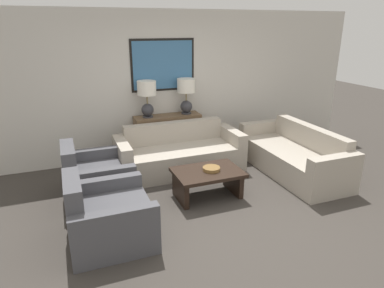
{
  "coord_description": "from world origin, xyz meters",
  "views": [
    {
      "loc": [
        -1.77,
        -3.58,
        2.38
      ],
      "look_at": [
        0.02,
        1.05,
        0.65
      ],
      "focal_mm": 32.0,
      "sensor_mm": 36.0,
      "label": 1
    }
  ],
  "objects_px": {
    "console_table": "(168,137)",
    "armchair_near_camera": "(107,218)",
    "couch_by_back_wall": "(179,155)",
    "armchair_near_back_wall": "(96,179)",
    "table_lamp_right": "(186,92)",
    "decorative_bowl": "(211,169)",
    "couch_by_side": "(294,157)",
    "coffee_table": "(208,178)",
    "table_lamp_left": "(147,95)"
  },
  "relations": [
    {
      "from": "console_table",
      "to": "table_lamp_right",
      "type": "distance_m",
      "value": 0.89
    },
    {
      "from": "table_lamp_right",
      "to": "decorative_bowl",
      "type": "height_order",
      "value": "table_lamp_right"
    },
    {
      "from": "table_lamp_right",
      "to": "decorative_bowl",
      "type": "distance_m",
      "value": 1.9
    },
    {
      "from": "couch_by_back_wall",
      "to": "table_lamp_right",
      "type": "bearing_deg",
      "value": 60.21
    },
    {
      "from": "coffee_table",
      "to": "decorative_bowl",
      "type": "relative_size",
      "value": 3.86
    },
    {
      "from": "couch_by_side",
      "to": "armchair_near_camera",
      "type": "height_order",
      "value": "armchair_near_camera"
    },
    {
      "from": "armchair_near_camera",
      "to": "console_table",
      "type": "bearing_deg",
      "value": 57.53
    },
    {
      "from": "couch_by_side",
      "to": "decorative_bowl",
      "type": "height_order",
      "value": "couch_by_side"
    },
    {
      "from": "couch_by_back_wall",
      "to": "armchair_near_back_wall",
      "type": "bearing_deg",
      "value": -160.96
    },
    {
      "from": "couch_by_side",
      "to": "armchair_near_back_wall",
      "type": "height_order",
      "value": "armchair_near_back_wall"
    },
    {
      "from": "decorative_bowl",
      "to": "armchair_near_back_wall",
      "type": "relative_size",
      "value": 0.26
    },
    {
      "from": "table_lamp_left",
      "to": "couch_by_side",
      "type": "bearing_deg",
      "value": -33.65
    },
    {
      "from": "couch_by_back_wall",
      "to": "armchair_near_camera",
      "type": "height_order",
      "value": "armchair_near_camera"
    },
    {
      "from": "table_lamp_left",
      "to": "armchair_near_back_wall",
      "type": "height_order",
      "value": "table_lamp_left"
    },
    {
      "from": "couch_by_back_wall",
      "to": "armchair_near_back_wall",
      "type": "xyz_separation_m",
      "value": [
        -1.44,
        -0.5,
        0.01
      ]
    },
    {
      "from": "armchair_near_back_wall",
      "to": "coffee_table",
      "type": "bearing_deg",
      "value": -20.58
    },
    {
      "from": "console_table",
      "to": "armchair_near_camera",
      "type": "distance_m",
      "value": 2.69
    },
    {
      "from": "couch_by_back_wall",
      "to": "table_lamp_left",
      "type": "bearing_deg",
      "value": 119.79
    },
    {
      "from": "couch_by_back_wall",
      "to": "couch_by_side",
      "type": "relative_size",
      "value": 1.0
    },
    {
      "from": "console_table",
      "to": "armchair_near_back_wall",
      "type": "bearing_deg",
      "value": -141.76
    },
    {
      "from": "console_table",
      "to": "table_lamp_right",
      "type": "xyz_separation_m",
      "value": [
        0.37,
        0.0,
        0.81
      ]
    },
    {
      "from": "table_lamp_left",
      "to": "couch_by_side",
      "type": "distance_m",
      "value": 2.73
    },
    {
      "from": "table_lamp_right",
      "to": "coffee_table",
      "type": "distance_m",
      "value": 1.97
    },
    {
      "from": "table_lamp_left",
      "to": "table_lamp_right",
      "type": "distance_m",
      "value": 0.73
    },
    {
      "from": "table_lamp_right",
      "to": "armchair_near_camera",
      "type": "bearing_deg",
      "value": -128.58
    },
    {
      "from": "table_lamp_left",
      "to": "table_lamp_right",
      "type": "height_order",
      "value": "same"
    },
    {
      "from": "couch_by_back_wall",
      "to": "armchair_near_back_wall",
      "type": "relative_size",
      "value": 2.16
    },
    {
      "from": "couch_by_side",
      "to": "armchair_near_camera",
      "type": "relative_size",
      "value": 2.16
    },
    {
      "from": "couch_by_back_wall",
      "to": "armchair_near_camera",
      "type": "distance_m",
      "value": 2.18
    },
    {
      "from": "console_table",
      "to": "armchair_near_back_wall",
      "type": "relative_size",
      "value": 1.25
    },
    {
      "from": "table_lamp_left",
      "to": "armchair_near_camera",
      "type": "height_order",
      "value": "table_lamp_left"
    },
    {
      "from": "coffee_table",
      "to": "couch_by_back_wall",
      "type": "bearing_deg",
      "value": 93.36
    },
    {
      "from": "console_table",
      "to": "table_lamp_left",
      "type": "bearing_deg",
      "value": 180.0
    },
    {
      "from": "table_lamp_right",
      "to": "armchair_near_camera",
      "type": "xyz_separation_m",
      "value": [
        -1.81,
        -2.27,
        -0.94
      ]
    },
    {
      "from": "table_lamp_left",
      "to": "armchair_near_camera",
      "type": "xyz_separation_m",
      "value": [
        -1.08,
        -2.27,
        -0.94
      ]
    },
    {
      "from": "couch_by_side",
      "to": "table_lamp_right",
      "type": "bearing_deg",
      "value": 134.63
    },
    {
      "from": "console_table",
      "to": "couch_by_back_wall",
      "type": "relative_size",
      "value": 0.58
    },
    {
      "from": "couch_by_back_wall",
      "to": "decorative_bowl",
      "type": "distance_m",
      "value": 1.09
    },
    {
      "from": "table_lamp_right",
      "to": "coffee_table",
      "type": "bearing_deg",
      "value": -100.11
    },
    {
      "from": "table_lamp_left",
      "to": "couch_by_back_wall",
      "type": "bearing_deg",
      "value": -60.21
    },
    {
      "from": "coffee_table",
      "to": "armchair_near_back_wall",
      "type": "bearing_deg",
      "value": 159.42
    },
    {
      "from": "couch_by_side",
      "to": "decorative_bowl",
      "type": "xyz_separation_m",
      "value": [
        -1.65,
        -0.29,
        0.15
      ]
    },
    {
      "from": "console_table",
      "to": "armchair_near_back_wall",
      "type": "distance_m",
      "value": 1.84
    },
    {
      "from": "coffee_table",
      "to": "decorative_bowl",
      "type": "distance_m",
      "value": 0.15
    },
    {
      "from": "table_lamp_left",
      "to": "armchair_near_back_wall",
      "type": "distance_m",
      "value": 1.83
    },
    {
      "from": "couch_by_back_wall",
      "to": "coffee_table",
      "type": "bearing_deg",
      "value": -86.64
    },
    {
      "from": "table_lamp_left",
      "to": "decorative_bowl",
      "type": "bearing_deg",
      "value": -74.27
    },
    {
      "from": "table_lamp_right",
      "to": "armchair_near_camera",
      "type": "distance_m",
      "value": 3.05
    },
    {
      "from": "table_lamp_left",
      "to": "armchair_near_camera",
      "type": "relative_size",
      "value": 0.66
    },
    {
      "from": "couch_by_back_wall",
      "to": "coffee_table",
      "type": "distance_m",
      "value": 1.07
    }
  ]
}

